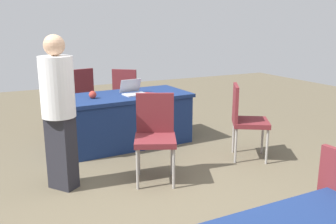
% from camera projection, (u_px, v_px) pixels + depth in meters
% --- Properties ---
extents(ground_plane, '(14.40, 14.40, 0.00)m').
position_uv_depth(ground_plane, '(162.00, 215.00, 3.38)').
color(ground_plane, brown).
extents(table_foreground, '(1.80, 0.95, 0.72)m').
position_uv_depth(table_foreground, '(127.00, 119.00, 5.29)').
color(table_foreground, navy).
rests_on(table_foreground, ground).
extents(chair_tucked_left, '(0.62, 0.62, 0.94)m').
position_uv_depth(chair_tucked_left, '(127.00, 92.00, 6.38)').
color(chair_tucked_left, '#9E9993').
rests_on(chair_tucked_left, ground).
extents(chair_tucked_right, '(0.61, 0.61, 0.96)m').
position_uv_depth(chair_tucked_right, '(245.00, 117.00, 4.67)').
color(chair_tucked_right, '#9E9993').
rests_on(chair_tucked_right, ground).
extents(chair_by_pillar, '(0.53, 0.53, 0.95)m').
position_uv_depth(chair_by_pillar, '(79.00, 92.00, 6.31)').
color(chair_by_pillar, '#9E9993').
rests_on(chair_by_pillar, ground).
extents(chair_back_row, '(0.58, 0.58, 0.96)m').
position_uv_depth(chair_back_row, '(155.00, 132.00, 4.03)').
color(chair_back_row, '#9E9993').
rests_on(chair_back_row, ground).
extents(person_attendee_standing, '(0.48, 0.48, 1.60)m').
position_uv_depth(person_attendee_standing, '(59.00, 106.00, 3.74)').
color(person_attendee_standing, '#26262D').
rests_on(person_attendee_standing, ground).
extents(laptop_silver, '(0.35, 0.32, 0.21)m').
position_uv_depth(laptop_silver, '(134.00, 92.00, 5.20)').
color(laptop_silver, silver).
rests_on(laptop_silver, table_foreground).
extents(yarn_ball, '(0.10, 0.10, 0.10)m').
position_uv_depth(yarn_ball, '(93.00, 95.00, 4.92)').
color(yarn_ball, '#B2382D').
rests_on(yarn_ball, table_foreground).
extents(scissors_red, '(0.16, 0.14, 0.01)m').
position_uv_depth(scissors_red, '(150.00, 93.00, 5.29)').
color(scissors_red, red).
rests_on(scissors_red, table_foreground).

